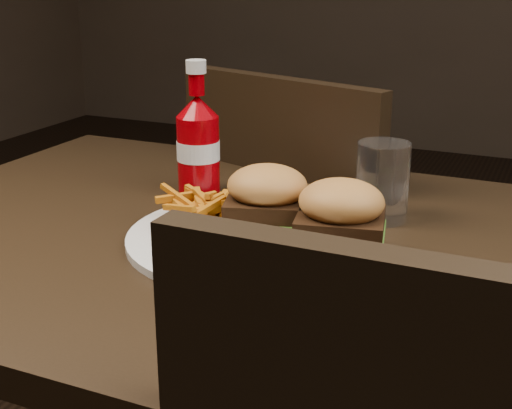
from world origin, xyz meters
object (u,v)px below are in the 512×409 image
at_px(plate, 253,238).
at_px(ketchup_bottle, 199,158).
at_px(dining_table, 268,252).
at_px(tumbler, 382,183).
at_px(chair_far, 338,295).

bearing_deg(plate, ketchup_bottle, 137.02).
bearing_deg(plate, dining_table, 53.33).
xyz_separation_m(plate, tumbler, (0.13, 0.16, 0.05)).
bearing_deg(dining_table, ketchup_bottle, 142.91).
distance_m(plate, tumbler, 0.21).
distance_m(chair_far, plate, 0.61).
bearing_deg(ketchup_bottle, tumbler, 0.79).
relative_size(plate, ketchup_bottle, 2.52).
bearing_deg(plate, chair_far, 93.70).
relative_size(chair_far, tumbler, 3.82).
height_order(dining_table, plate, plate).
bearing_deg(plate, tumbler, 49.74).
bearing_deg(tumbler, ketchup_bottle, -179.21).
relative_size(plate, tumbler, 2.85).
height_order(dining_table, chair_far, dining_table).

